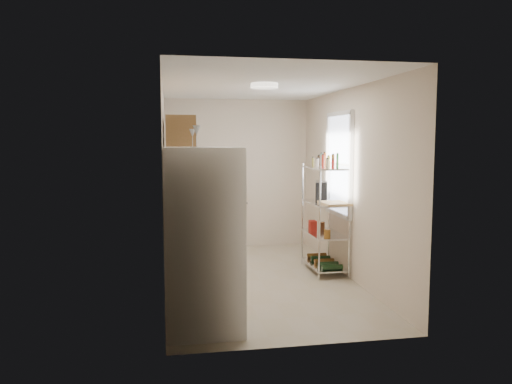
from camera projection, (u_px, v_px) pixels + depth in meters
room at (260, 185)px, 6.63m from camera, size 2.52×4.42×2.62m
counter_run at (190, 243)px, 6.99m from camera, size 0.63×3.51×0.90m
upper_cabinets at (179, 147)px, 6.50m from camera, size 0.33×2.20×0.72m
range_hood at (182, 175)px, 7.33m from camera, size 0.50×0.60×0.12m
window at (339, 164)px, 7.16m from camera, size 0.06×1.00×1.46m
bakers_rack at (325, 195)px, 7.12m from camera, size 0.45×0.90×1.73m
ceiling_dome at (264, 86)px, 6.21m from camera, size 0.34×0.34×0.05m
refrigerator at (203, 240)px, 4.94m from camera, size 0.75×0.75×1.83m
wine_glass_a at (193, 138)px, 4.83m from camera, size 0.06×0.06×0.18m
wine_glass_b at (197, 136)px, 4.68m from camera, size 0.07×0.07×0.21m
rice_cooker at (184, 203)px, 7.08m from camera, size 0.25×0.25×0.20m
frying_pan_large at (184, 209)px, 7.05m from camera, size 0.28×0.28×0.04m
frying_pan_small at (191, 206)px, 7.33m from camera, size 0.32×0.32×0.05m
cutting_board at (335, 203)px, 6.88m from camera, size 0.38×0.47×0.03m
espresso_machine at (321, 191)px, 7.32m from camera, size 0.23×0.29×0.29m
storage_bag at (313, 226)px, 7.33m from camera, size 0.10×0.14×0.16m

